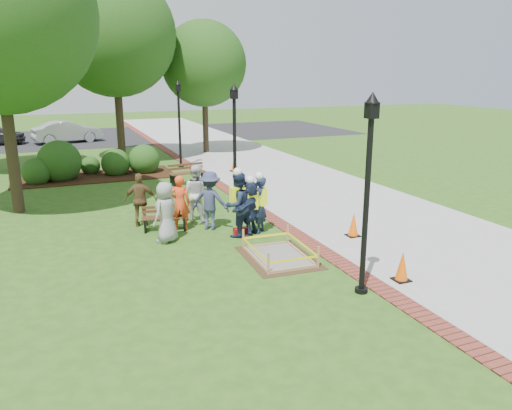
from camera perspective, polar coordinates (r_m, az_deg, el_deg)
name	(u,v)px	position (r m, az deg, el deg)	size (l,w,h in m)	color
ground	(256,255)	(13.13, -0.03, -5.69)	(100.00, 100.00, 0.00)	#285116
sidewalk	(273,172)	(23.90, 1.98, 3.81)	(6.00, 60.00, 0.02)	#9E9E99
brick_edging	(208,177)	(22.78, -5.51, 3.21)	(0.50, 60.00, 0.03)	maroon
mulch_bed	(95,177)	(23.87, -17.92, 3.10)	(7.00, 3.00, 0.05)	#381E0F
parking_lot	(119,136)	(38.92, -15.41, 7.61)	(36.00, 12.00, 0.01)	black
wet_concrete_pad	(279,249)	(12.84, 2.63, -5.07)	(1.81, 2.38, 0.55)	#47331E
bench_near	(165,223)	(15.28, -10.39, -2.03)	(1.40, 0.70, 0.72)	#58341E
bench_far	(188,178)	(21.45, -7.78, 3.11)	(1.64, 0.73, 0.86)	brown
cone_front	(402,267)	(11.88, 16.36, -6.81)	(0.37, 0.37, 0.72)	black
cone_back	(353,225)	(14.69, 11.07, -2.29)	(0.36, 0.36, 0.72)	black
cone_far	(235,164)	(23.94, -2.47, 4.74)	(0.40, 0.40, 0.80)	black
toolbox	(241,231)	(14.69, -1.78, -3.01)	(0.40, 0.22, 0.20)	#A90D0F
lamp_near	(368,181)	(10.46, 12.64, 2.73)	(0.28, 0.28, 4.26)	black
lamp_mid	(235,136)	(17.53, -2.47, 7.91)	(0.28, 0.28, 4.26)	black
lamp_far	(179,117)	(25.16, -8.78, 9.90)	(0.28, 0.28, 4.26)	black
tree_back	(114,35)	(27.60, -15.94, 18.22)	(6.27, 6.27, 9.60)	#3D2D1E
tree_right	(204,64)	(29.70, -5.97, 15.75)	(4.86, 4.86, 7.52)	#3D2D1E
shrub_a	(38,184)	(23.28, -23.68, 2.22)	(1.20, 1.20, 1.20)	#194714
shrub_b	(61,180)	(23.74, -21.39, 2.68)	(1.90, 1.90, 1.90)	#194714
shrub_c	(117,175)	(24.09, -15.64, 3.33)	(1.32, 1.32, 1.32)	#194714
shrub_d	(145,173)	(24.26, -12.59, 3.60)	(1.46, 1.46, 1.46)	#194714
shrub_e	(91,174)	(24.71, -18.32, 3.40)	(0.89, 0.89, 0.89)	#194714
casual_person_a	(166,212)	(14.07, -10.27, -0.83)	(0.65, 0.62, 1.72)	gray
casual_person_b	(180,203)	(15.08, -8.68, 0.22)	(0.63, 0.53, 1.68)	#F3431C
casual_person_c	(196,193)	(15.95, -6.89, 1.35)	(0.68, 0.66, 1.81)	silver
casual_person_d	(141,200)	(15.66, -13.06, 0.54)	(0.61, 0.48, 1.67)	brown
casual_person_e	(210,201)	(15.06, -5.25, 0.50)	(0.67, 0.64, 1.77)	#323859
hivis_worker_a	(250,206)	(14.44, -0.70, -0.07)	(0.60, 0.60, 1.77)	#161A39
hivis_worker_b	(259,203)	(14.66, 0.37, 0.27)	(0.62, 0.63, 1.84)	#162439
hivis_worker_c	(238,203)	(14.31, -2.10, 0.24)	(0.70, 0.59, 2.02)	#16243B
parked_car_b	(68,143)	(36.31, -20.64, 6.69)	(4.84, 2.10, 1.58)	#AEADB3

